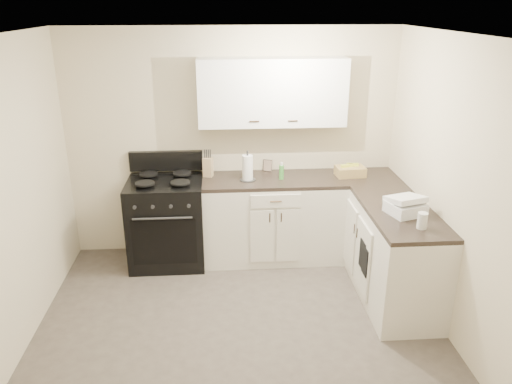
{
  "coord_description": "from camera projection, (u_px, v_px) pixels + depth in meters",
  "views": [
    {
      "loc": [
        -0.12,
        -3.55,
        2.73
      ],
      "look_at": [
        0.2,
        0.85,
        1.04
      ],
      "focal_mm": 35.0,
      "sensor_mm": 36.0,
      "label": 1
    }
  ],
  "objects": [
    {
      "name": "knife_block",
      "position": [
        208.0,
        167.0,
        5.41
      ],
      "size": [
        0.12,
        0.11,
        0.21
      ],
      "primitive_type": "cube",
      "rotation": [
        0.0,
        0.0,
        -0.31
      ],
      "color": "tan",
      "rests_on": "countertop_back"
    },
    {
      "name": "wall_right",
      "position": [
        465.0,
        200.0,
        3.96
      ],
      "size": [
        0.0,
        3.6,
        3.6
      ],
      "primitive_type": "plane",
      "rotation": [
        1.57,
        0.0,
        -1.57
      ],
      "color": "beige",
      "rests_on": "ground"
    },
    {
      "name": "base_cabinets_back",
      "position": [
        272.0,
        220.0,
        5.55
      ],
      "size": [
        1.55,
        0.6,
        0.9
      ],
      "primitive_type": "cube",
      "color": "silver",
      "rests_on": "floor"
    },
    {
      "name": "ceiling",
      "position": [
        236.0,
        37.0,
        3.39
      ],
      "size": [
        3.6,
        3.6,
        0.0
      ],
      "primitive_type": "plane",
      "color": "white",
      "rests_on": "wall_back"
    },
    {
      "name": "stove",
      "position": [
        167.0,
        223.0,
        5.45
      ],
      "size": [
        0.8,
        0.68,
        0.97
      ],
      "primitive_type": "cube",
      "color": "black",
      "rests_on": "floor"
    },
    {
      "name": "oven_mitt_far",
      "position": [
        363.0,
        255.0,
        4.68
      ],
      "size": [
        0.02,
        0.16,
        0.28
      ],
      "primitive_type": "cube",
      "color": "black",
      "rests_on": "base_cabinets_right"
    },
    {
      "name": "wall_back",
      "position": [
        232.0,
        144.0,
        5.52
      ],
      "size": [
        3.6,
        0.0,
        3.6
      ],
      "primitive_type": "plane",
      "rotation": [
        1.57,
        0.0,
        0.0
      ],
      "color": "beige",
      "rests_on": "ground"
    },
    {
      "name": "wall_front",
      "position": [
        255.0,
        365.0,
        2.17
      ],
      "size": [
        3.6,
        0.0,
        3.6
      ],
      "primitive_type": "plane",
      "rotation": [
        -1.57,
        0.0,
        0.0
      ],
      "color": "beige",
      "rests_on": "ground"
    },
    {
      "name": "countertop_right",
      "position": [
        389.0,
        200.0,
        4.85
      ],
      "size": [
        0.6,
        1.9,
        0.04
      ],
      "primitive_type": "cube",
      "color": "black",
      "rests_on": "base_cabinets_right"
    },
    {
      "name": "floor",
      "position": [
        240.0,
        340.0,
        4.29
      ],
      "size": [
        3.6,
        3.6,
        0.0
      ],
      "primitive_type": "plane",
      "color": "#473F38",
      "rests_on": "ground"
    },
    {
      "name": "countertop_grill",
      "position": [
        405.0,
        208.0,
        4.47
      ],
      "size": [
        0.36,
        0.35,
        0.11
      ],
      "primitive_type": "cube",
      "rotation": [
        0.0,
        0.0,
        0.3
      ],
      "color": "white",
      "rests_on": "countertop_right"
    },
    {
      "name": "glass_jar",
      "position": [
        422.0,
        221.0,
        4.17
      ],
      "size": [
        0.09,
        0.09,
        0.14
      ],
      "primitive_type": "cylinder",
      "rotation": [
        0.0,
        0.0,
        0.11
      ],
      "color": "silver",
      "rests_on": "countertop_right"
    },
    {
      "name": "picture_frame",
      "position": [
        268.0,
        165.0,
        5.6
      ],
      "size": [
        0.11,
        0.07,
        0.13
      ],
      "primitive_type": "cube",
      "rotation": [
        -0.14,
        0.0,
        -0.43
      ],
      "color": "black",
      "rests_on": "countertop_back"
    },
    {
      "name": "upper_cabinets",
      "position": [
        272.0,
        92.0,
        5.2
      ],
      "size": [
        1.55,
        0.3,
        0.7
      ],
      "primitive_type": "cube",
      "color": "white",
      "rests_on": "wall_back"
    },
    {
      "name": "oven_mitt_near",
      "position": [
        365.0,
        261.0,
        4.59
      ],
      "size": [
        0.02,
        0.15,
        0.27
      ],
      "primitive_type": "cube",
      "color": "black",
      "rests_on": "base_cabinets_right"
    },
    {
      "name": "paper_towel",
      "position": [
        248.0,
        168.0,
        5.28
      ],
      "size": [
        0.12,
        0.12,
        0.27
      ],
      "primitive_type": "cylinder",
      "rotation": [
        0.0,
        0.0,
        0.1
      ],
      "color": "white",
      "rests_on": "countertop_back"
    },
    {
      "name": "soap_bottle",
      "position": [
        281.0,
        172.0,
        5.33
      ],
      "size": [
        0.06,
        0.06,
        0.15
      ],
      "primitive_type": "cylinder",
      "rotation": [
        0.0,
        0.0,
        0.16
      ],
      "color": "green",
      "rests_on": "countertop_back"
    },
    {
      "name": "wicker_basket",
      "position": [
        350.0,
        171.0,
        5.44
      ],
      "size": [
        0.32,
        0.23,
        0.1
      ],
      "primitive_type": "cube",
      "rotation": [
        0.0,
        0.0,
        0.07
      ],
      "color": "tan",
      "rests_on": "countertop_right"
    },
    {
      "name": "base_cabinets_right",
      "position": [
        385.0,
        243.0,
        5.02
      ],
      "size": [
        0.6,
        1.9,
        0.9
      ],
      "primitive_type": "cube",
      "color": "silver",
      "rests_on": "floor"
    },
    {
      "name": "countertop_back",
      "position": [
        273.0,
        180.0,
        5.39
      ],
      "size": [
        1.55,
        0.6,
        0.04
      ],
      "primitive_type": "cube",
      "color": "black",
      "rests_on": "base_cabinets_back"
    }
  ]
}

